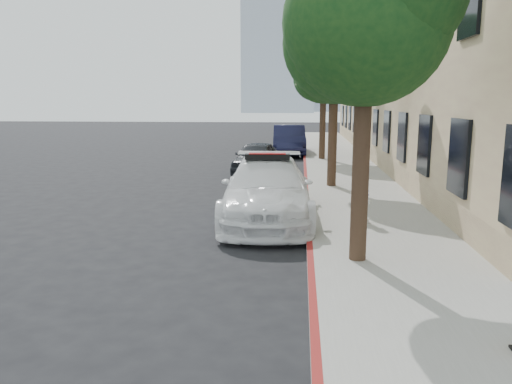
{
  "coord_description": "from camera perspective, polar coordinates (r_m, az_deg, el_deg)",
  "views": [
    {
      "loc": [
        1.85,
        -10.76,
        2.96
      ],
      "look_at": [
        0.89,
        -0.1,
        1.0
      ],
      "focal_mm": 35.0,
      "sensor_mm": 36.0,
      "label": 1
    }
  ],
  "objects": [
    {
      "name": "sidewalk",
      "position": [
        21.03,
        9.86,
        2.34
      ],
      "size": [
        3.2,
        50.0,
        0.15
      ],
      "primitive_type": "cube",
      "color": "gray",
      "rests_on": "ground"
    },
    {
      "name": "tree_mid",
      "position": [
        16.82,
        9.08,
        14.34
      ],
      "size": [
        2.77,
        2.64,
        5.43
      ],
      "color": "black",
      "rests_on": "sidewalk"
    },
    {
      "name": "tree_near",
      "position": [
        8.91,
        12.71,
        18.61
      ],
      "size": [
        2.92,
        2.82,
        5.62
      ],
      "color": "black",
      "rests_on": "sidewalk"
    },
    {
      "name": "tower_right",
      "position": [
        147.17,
        8.26,
        17.71
      ],
      "size": [
        14.0,
        14.0,
        44.0
      ],
      "primitive_type": "cube",
      "color": "#9EA8B7",
      "rests_on": "ground"
    },
    {
      "name": "ground",
      "position": [
        11.31,
        -4.48,
        -4.82
      ],
      "size": [
        120.0,
        120.0,
        0.0
      ],
      "primitive_type": "plane",
      "color": "black",
      "rests_on": "ground"
    },
    {
      "name": "building",
      "position": [
        26.87,
        21.66,
        14.02
      ],
      "size": [
        8.0,
        36.0,
        10.0
      ],
      "primitive_type": "cube",
      "color": "tan",
      "rests_on": "ground"
    },
    {
      "name": "parked_car_far",
      "position": [
        27.91,
        3.8,
        5.95
      ],
      "size": [
        1.94,
        5.02,
        1.63
      ],
      "primitive_type": "imported",
      "rotation": [
        0.0,
        0.0,
        0.04
      ],
      "color": "#141532",
      "rests_on": "ground"
    },
    {
      "name": "police_car",
      "position": [
        12.41,
        1.3,
        0.24
      ],
      "size": [
        2.42,
        5.43,
        1.7
      ],
      "rotation": [
        0.0,
        0.0,
        0.05
      ],
      "color": "white",
      "rests_on": "ground"
    },
    {
      "name": "curb_strip",
      "position": [
        20.96,
        5.66,
        2.41
      ],
      "size": [
        0.12,
        50.0,
        0.15
      ],
      "primitive_type": "cube",
      "color": "maroon",
      "rests_on": "ground"
    },
    {
      "name": "parked_car_mid",
      "position": [
        20.63,
        0.02,
        3.96
      ],
      "size": [
        1.91,
        3.97,
        1.31
      ],
      "primitive_type": "imported",
      "rotation": [
        0.0,
        0.0,
        -0.1
      ],
      "color": "#22252A",
      "rests_on": "ground"
    },
    {
      "name": "fire_hydrant",
      "position": [
        11.91,
        12.07,
        -1.47
      ],
      "size": [
        0.36,
        0.32,
        0.84
      ],
      "rotation": [
        0.0,
        0.0,
        -0.25
      ],
      "color": "silver",
      "rests_on": "sidewalk"
    },
    {
      "name": "tree_far",
      "position": [
        24.81,
        7.83,
        13.58
      ],
      "size": [
        3.1,
        3.0,
        5.81
      ],
      "color": "black",
      "rests_on": "sidewalk"
    }
  ]
}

